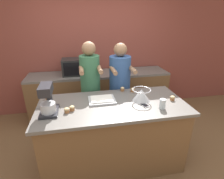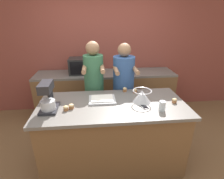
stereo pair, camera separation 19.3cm
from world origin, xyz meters
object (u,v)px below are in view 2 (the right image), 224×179
at_px(person_left, 94,89).
at_px(drinking_glass, 162,106).
at_px(person_right, 123,90).
at_px(microwave_oven, 82,66).
at_px(cell_phone, 144,106).
at_px(cupcake_5, 135,91).
at_px(mixing_bowl, 142,96).
at_px(cupcake_4, 71,106).
at_px(cupcake_2, 66,108).
at_px(stand_mixer, 48,98).
at_px(baking_tray, 102,99).
at_px(cupcake_1, 125,89).
at_px(cupcake_0, 50,95).
at_px(cupcake_3, 174,101).

relative_size(person_left, drinking_glass, 13.54).
distance_m(person_right, microwave_oven, 1.05).
distance_m(cell_phone, cupcake_5, 0.44).
height_order(mixing_bowl, drinking_glass, mixing_bowl).
bearing_deg(cupcake_4, drinking_glass, -7.97).
xyz_separation_m(microwave_oven, cupcake_2, (-0.11, -1.51, -0.11)).
xyz_separation_m(person_left, stand_mixer, (-0.54, -0.74, 0.22)).
distance_m(baking_tray, cupcake_1, 0.45).
xyz_separation_m(stand_mixer, cupcake_0, (-0.07, 0.36, -0.12)).
bearing_deg(cupcake_3, cupcake_5, 139.63).
relative_size(person_right, mixing_bowl, 6.60).
xyz_separation_m(microwave_oven, cupcake_1, (0.69, -1.01, -0.11)).
bearing_deg(stand_mixer, cupcake_3, 1.19).
xyz_separation_m(stand_mixer, cupcake_4, (0.26, 0.00, -0.12)).
xyz_separation_m(cupcake_2, cupcake_5, (0.94, 0.44, 0.00)).
height_order(cell_phone, cupcake_1, cupcake_1).
distance_m(drinking_glass, cupcake_2, 1.15).
distance_m(person_right, cupcake_0, 1.16).
xyz_separation_m(cupcake_0, cupcake_2, (0.27, -0.40, 0.00)).
xyz_separation_m(person_left, mixing_bowl, (0.62, -0.63, 0.15)).
relative_size(person_right, cupcake_2, 25.54).
bearing_deg(microwave_oven, cell_phone, -60.72).
distance_m(baking_tray, cupcake_4, 0.43).
distance_m(person_right, mixing_bowl, 0.68).
bearing_deg(person_right, cupcake_3, -51.55).
xyz_separation_m(microwave_oven, drinking_glass, (1.03, -1.62, -0.08)).
distance_m(stand_mixer, microwave_oven, 1.51).
height_order(microwave_oven, cupcake_1, microwave_oven).
distance_m(person_right, cupcake_4, 1.06).
xyz_separation_m(stand_mixer, cupcake_2, (0.20, -0.03, -0.12)).
bearing_deg(stand_mixer, person_right, 35.85).
bearing_deg(mixing_bowl, person_left, 134.34).
distance_m(microwave_oven, cupcake_0, 1.18).
distance_m(cupcake_2, cupcake_4, 0.07).
relative_size(stand_mixer, cupcake_4, 5.58).
xyz_separation_m(cupcake_0, cupcake_5, (1.20, 0.04, 0.00)).
bearing_deg(cupcake_3, cell_phone, -171.47).
bearing_deg(cupcake_4, cupcake_1, 32.20).
bearing_deg(cupcake_1, cupcake_3, -36.80).
distance_m(baking_tray, drinking_glass, 0.78).
xyz_separation_m(person_right, mixing_bowl, (0.14, -0.64, 0.18)).
distance_m(cupcake_2, cupcake_5, 1.04).
distance_m(cupcake_0, cupcake_1, 1.07).
relative_size(person_left, cupcake_5, 26.06).
distance_m(cupcake_4, cupcake_5, 0.97).
bearing_deg(cell_phone, person_left, 128.71).
xyz_separation_m(person_right, stand_mixer, (-1.02, -0.74, 0.25)).
bearing_deg(drinking_glass, cupcake_4, 172.03).
bearing_deg(mixing_bowl, cupcake_5, 94.03).
height_order(person_right, cupcake_4, person_right).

